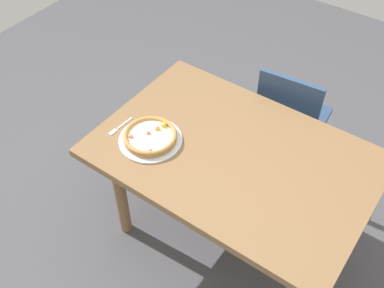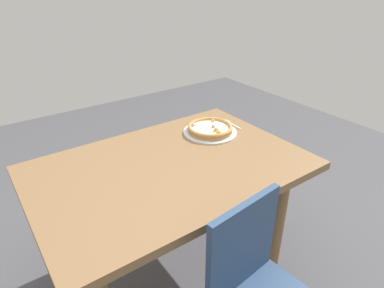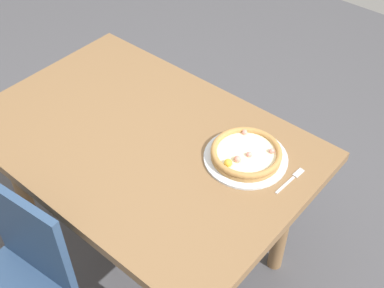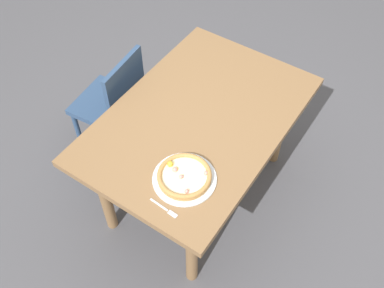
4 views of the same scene
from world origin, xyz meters
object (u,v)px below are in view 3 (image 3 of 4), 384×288
object	(u,v)px
chair_near	(16,287)
pizza	(246,153)
plate	(246,158)
dining_table	(142,154)
fork	(292,179)

from	to	relation	value
chair_near	pizza	size ratio (longest dim) A/B	3.15
pizza	plate	bearing A→B (deg)	84.63
dining_table	fork	world-z (taller)	fork
chair_near	plate	bearing A→B (deg)	-120.77
chair_near	pizza	xyz separation A→B (m)	(0.40, 0.86, 0.31)
dining_table	chair_near	size ratio (longest dim) A/B	1.59
pizza	dining_table	bearing A→B (deg)	-156.30
fork	plate	bearing A→B (deg)	100.67
dining_table	plate	bearing A→B (deg)	23.80
chair_near	fork	bearing A→B (deg)	-129.75
chair_near	plate	size ratio (longest dim) A/B	2.66
dining_table	chair_near	xyz separation A→B (m)	(-0.01, -0.68, -0.18)
plate	pizza	xyz separation A→B (m)	(-0.00, -0.00, 0.03)
plate	dining_table	bearing A→B (deg)	-156.20
dining_table	chair_near	world-z (taller)	chair_near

